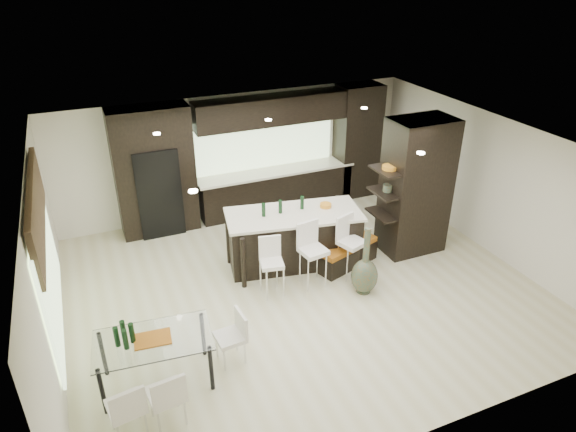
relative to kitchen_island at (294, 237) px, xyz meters
name	(u,v)px	position (x,y,z in m)	size (l,w,h in m)	color
ground	(301,286)	(-0.22, -0.84, -0.53)	(8.00, 8.00, 0.00)	beige
back_wall	(237,153)	(-0.22, 2.66, 0.82)	(8.00, 0.02, 2.70)	white
left_wall	(45,273)	(-4.22, -0.84, 0.82)	(0.02, 7.00, 2.70)	white
right_wall	(487,183)	(3.78, -0.84, 0.82)	(0.02, 7.00, 2.70)	white
ceiling	(303,144)	(-0.22, -0.84, 2.17)	(8.00, 7.00, 0.02)	white
window_left	(48,265)	(-4.18, -0.64, 0.82)	(0.04, 3.20, 1.90)	#B2D199
window_back	(263,142)	(0.38, 2.62, 1.02)	(3.40, 0.04, 1.20)	#B2D199
stone_accent	(36,209)	(-4.15, -0.64, 1.72)	(0.08, 3.00, 0.80)	brown
ceiling_spots	(297,141)	(-0.22, -0.59, 2.15)	(4.00, 3.00, 0.02)	white
back_cabinetry	(263,155)	(0.28, 2.33, 0.82)	(6.80, 0.68, 2.70)	black
refrigerator	(157,190)	(-2.12, 2.28, 0.42)	(0.90, 0.68, 1.90)	black
partition_column	(416,187)	(2.38, -0.44, 0.82)	(1.20, 0.80, 2.70)	black
kitchen_island	(294,237)	(0.00, 0.00, 0.00)	(2.53, 1.09, 1.05)	black
stool_left	(272,273)	(-0.78, -0.84, -0.09)	(0.38, 0.38, 0.87)	white
stool_mid	(313,262)	(0.00, -0.86, -0.04)	(0.43, 0.43, 0.98)	white
stool_right	(351,253)	(0.78, -0.86, -0.05)	(0.42, 0.42, 0.96)	white
bench	(346,254)	(0.87, -0.51, -0.28)	(1.26, 0.48, 0.48)	black
floor_vase	(366,261)	(0.74, -1.41, 0.11)	(0.47, 0.47, 1.28)	#424B36
dining_table	(156,361)	(-3.01, -2.14, -0.15)	(1.57, 0.88, 0.75)	white
chair_near	(167,398)	(-3.01, -2.88, -0.12)	(0.44, 0.44, 0.80)	white
chair_far	(127,410)	(-3.50, -2.88, -0.13)	(0.43, 0.43, 0.79)	white
chair_end	(230,340)	(-1.94, -2.14, -0.15)	(0.41, 0.41, 0.75)	white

